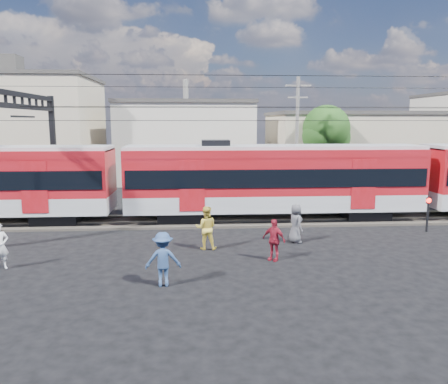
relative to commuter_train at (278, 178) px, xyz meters
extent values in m
plane|color=black|center=(-3.36, -8.00, -2.40)|extent=(120.00, 120.00, 0.00)
cube|color=#2D2823|center=(-3.36, 0.00, -2.34)|extent=(70.00, 3.40, 0.12)
cube|color=#59544C|center=(-3.36, -0.75, -2.22)|extent=(70.00, 0.12, 0.12)
cube|color=#59544C|center=(-3.36, 0.75, -2.22)|extent=(70.00, 0.12, 0.12)
cube|color=black|center=(-11.89, 0.00, -2.05)|extent=(2.40, 2.20, 0.70)
cube|color=black|center=(-5.33, 0.00, -2.05)|extent=(2.40, 2.20, 0.70)
cube|color=black|center=(4.91, 0.00, -2.05)|extent=(2.40, 2.20, 0.70)
cube|color=#9DA0A5|center=(-0.21, 0.00, -1.25)|extent=(16.00, 3.00, 0.90)
cube|color=maroon|center=(-0.21, 0.00, 0.40)|extent=(16.00, 3.00, 2.40)
cube|color=black|center=(-0.21, 0.00, 0.15)|extent=(15.68, 3.08, 0.95)
cube|color=#9DA0A5|center=(-0.21, 0.00, 1.65)|extent=(16.00, 2.60, 0.25)
cube|color=black|center=(-13.36, 4.50, 1.10)|extent=(0.30, 0.30, 7.00)
cube|color=black|center=(-13.36, 0.00, 4.40)|extent=(0.25, 9.30, 0.25)
cube|color=black|center=(-13.36, 0.00, 3.80)|extent=(0.25, 9.30, 0.25)
cylinder|color=black|center=(-3.36, -0.70, 3.10)|extent=(70.00, 0.03, 0.03)
cylinder|color=black|center=(-3.36, 0.70, 3.10)|extent=(70.00, 0.03, 0.03)
cylinder|color=black|center=(-3.36, -0.70, 3.80)|extent=(70.00, 0.03, 0.03)
cylinder|color=black|center=(-3.36, 0.70, 3.80)|extent=(70.00, 0.03, 0.03)
cylinder|color=black|center=(-3.36, -3.50, 5.10)|extent=(70.00, 0.03, 0.03)
cylinder|color=black|center=(-3.36, 3.50, 5.10)|extent=(70.00, 0.03, 0.03)
cube|color=#BBAA8F|center=(-20.36, 16.00, 2.10)|extent=(14.00, 10.00, 9.00)
cube|color=#3F3D3A|center=(-20.36, 16.00, 6.75)|extent=(14.28, 10.20, 0.30)
cube|color=beige|center=(-5.36, 19.00, 1.10)|extent=(12.00, 12.00, 7.00)
cube|color=#3F3D3A|center=(-5.36, 19.00, 4.75)|extent=(12.24, 12.24, 0.30)
cube|color=#BBAA8F|center=(10.64, 16.00, 0.60)|extent=(16.00, 10.00, 6.00)
cube|color=#3F3D3A|center=(10.64, 16.00, 3.75)|extent=(16.32, 10.20, 0.30)
cylinder|color=slate|center=(2.64, 7.00, 1.85)|extent=(0.24, 0.24, 8.50)
cube|color=slate|center=(2.64, 7.00, 5.50)|extent=(1.80, 0.12, 0.12)
cube|color=slate|center=(2.64, 7.00, 4.70)|extent=(1.40, 0.12, 0.12)
cylinder|color=#382619|center=(5.64, 10.00, -0.44)|extent=(0.36, 0.36, 3.92)
sphere|color=#164213|center=(5.64, 10.00, 2.50)|extent=(3.64, 3.64, 3.64)
sphere|color=#164213|center=(6.24, 10.30, 1.80)|extent=(2.80, 2.80, 2.80)
imported|color=gold|center=(-4.08, -5.25, -1.46)|extent=(0.96, 0.77, 1.88)
imported|color=navy|center=(-5.61, -9.42, -1.48)|extent=(1.23, 0.76, 1.84)
imported|color=maroon|center=(-1.44, -6.97, -1.56)|extent=(1.02, 0.93, 1.68)
imported|color=#48474C|center=(0.01, -4.46, -1.52)|extent=(0.80, 0.99, 1.77)
cylinder|color=black|center=(7.01, -2.97, -1.59)|extent=(0.11, 0.11, 1.63)
sphere|color=#FF140C|center=(7.01, -2.97, -0.81)|extent=(0.25, 0.25, 0.25)
cube|color=black|center=(7.01, -2.97, -0.81)|extent=(0.23, 0.05, 0.32)
camera|label=1|loc=(-4.50, -23.51, 3.06)|focal=35.00mm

